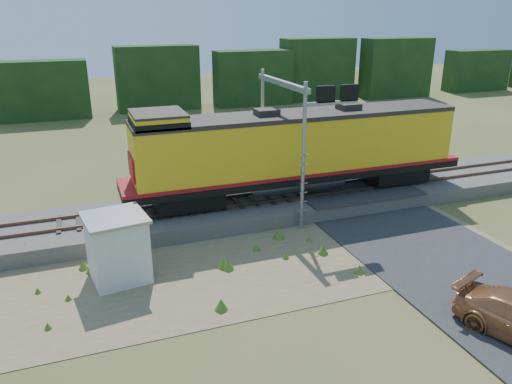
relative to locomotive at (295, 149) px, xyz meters
name	(u,v)px	position (x,y,z in m)	size (l,w,h in m)	color
ground	(279,265)	(-3.37, -6.00, -3.43)	(140.00, 140.00, 0.00)	#475123
ballast	(237,209)	(-3.37, 0.00, -3.03)	(70.00, 5.00, 0.80)	slate
rails	(236,201)	(-3.37, 0.00, -2.55)	(70.00, 1.54, 0.16)	brown
dirt_shoulder	(232,267)	(-5.37, -5.50, -3.41)	(26.00, 8.00, 0.03)	#8C7754
road	(403,234)	(3.63, -5.26, -3.34)	(7.00, 66.00, 0.86)	#38383A
tree_line_north	(145,83)	(-3.37, 32.00, -0.36)	(130.00, 3.00, 6.50)	#143312
weed_clumps	(201,278)	(-6.87, -5.90, -3.43)	(15.00, 6.20, 0.56)	#466F1F
locomotive	(295,149)	(0.00, 0.00, 0.00)	(19.38, 2.96, 5.00)	black
shed	(118,248)	(-10.03, -4.78, -2.00)	(2.70, 2.70, 2.83)	silver
signal_gantry	(294,113)	(-0.43, -0.68, 2.14)	(2.95, 6.20, 7.45)	gray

